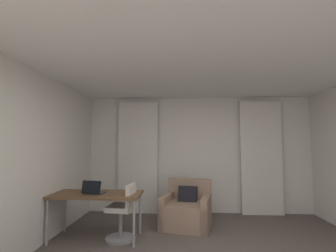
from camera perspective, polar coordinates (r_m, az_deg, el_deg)
The scene contains 8 objects.
wall_window at distance 5.65m, azimuth 7.10°, elevation -6.59°, with size 5.12×0.06×2.60m.
ceiling at distance 2.85m, azimuth 11.36°, elevation 18.56°, with size 5.12×6.12×0.06m, color white.
curtain_left_panel at distance 5.59m, azimuth -7.10°, elevation -7.13°, with size 0.90×0.06×2.50m.
curtain_right_panel at distance 5.78m, azimuth 21.02°, elevation -6.78°, with size 0.90×0.06×2.50m.
armchair at distance 4.85m, azimuth 4.42°, elevation -19.16°, with size 1.02×1.01×0.83m.
desk at distance 4.30m, azimuth -16.31°, elevation -15.63°, with size 1.44×0.67×0.73m.
desk_chair at distance 4.23m, azimuth -10.49°, elevation -19.77°, with size 0.48×0.48×0.88m.
laptop at distance 4.25m, azimuth -17.07°, elevation -14.35°, with size 0.35×0.29×0.22m.
Camera 1 is at (-0.40, -2.60, 1.52)m, focal length 25.99 mm.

